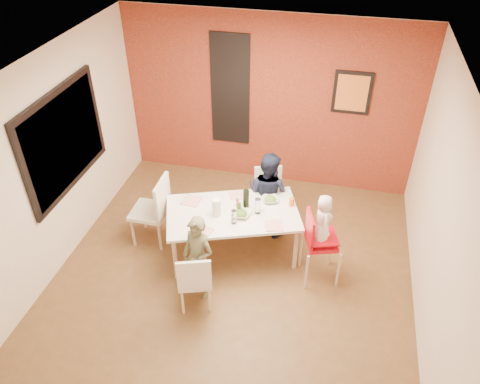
% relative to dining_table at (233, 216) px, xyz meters
% --- Properties ---
extents(ground, '(4.50, 4.50, 0.00)m').
position_rel_dining_table_xyz_m(ground, '(0.10, -0.32, -0.64)').
color(ground, brown).
rests_on(ground, ground).
extents(ceiling, '(4.50, 4.50, 0.02)m').
position_rel_dining_table_xyz_m(ceiling, '(0.10, -0.32, 2.06)').
color(ceiling, white).
rests_on(ceiling, wall_back).
extents(wall_back, '(4.50, 0.02, 2.70)m').
position_rel_dining_table_xyz_m(wall_back, '(0.10, 1.93, 0.71)').
color(wall_back, '#EFDEC6').
rests_on(wall_back, ground).
extents(wall_front, '(4.50, 0.02, 2.70)m').
position_rel_dining_table_xyz_m(wall_front, '(0.10, -2.57, 0.71)').
color(wall_front, '#EFDEC6').
rests_on(wall_front, ground).
extents(wall_left, '(0.02, 4.50, 2.70)m').
position_rel_dining_table_xyz_m(wall_left, '(-2.15, -0.32, 0.71)').
color(wall_left, '#EFDEC6').
rests_on(wall_left, ground).
extents(wall_right, '(0.02, 4.50, 2.70)m').
position_rel_dining_table_xyz_m(wall_right, '(2.35, -0.32, 0.71)').
color(wall_right, '#EFDEC6').
rests_on(wall_right, ground).
extents(brick_accent_wall, '(4.50, 0.02, 2.70)m').
position_rel_dining_table_xyz_m(brick_accent_wall, '(0.10, 1.91, 0.71)').
color(brick_accent_wall, maroon).
rests_on(brick_accent_wall, ground).
extents(picture_window_frame, '(0.05, 1.70, 1.30)m').
position_rel_dining_table_xyz_m(picture_window_frame, '(-2.12, -0.12, 0.91)').
color(picture_window_frame, black).
rests_on(picture_window_frame, wall_left).
extents(picture_window_pane, '(0.02, 1.55, 1.15)m').
position_rel_dining_table_xyz_m(picture_window_pane, '(-2.10, -0.12, 0.91)').
color(picture_window_pane, black).
rests_on(picture_window_pane, wall_left).
extents(glassblock_strip, '(0.55, 0.03, 1.70)m').
position_rel_dining_table_xyz_m(glassblock_strip, '(-0.50, 1.89, 0.86)').
color(glassblock_strip, silver).
rests_on(glassblock_strip, wall_back).
extents(glassblock_surround, '(0.60, 0.03, 1.76)m').
position_rel_dining_table_xyz_m(glassblock_surround, '(-0.50, 1.89, 0.86)').
color(glassblock_surround, black).
rests_on(glassblock_surround, wall_back).
extents(art_print_frame, '(0.54, 0.03, 0.64)m').
position_rel_dining_table_xyz_m(art_print_frame, '(1.30, 1.89, 1.01)').
color(art_print_frame, black).
rests_on(art_print_frame, wall_back).
extents(art_print_canvas, '(0.44, 0.01, 0.54)m').
position_rel_dining_table_xyz_m(art_print_canvas, '(1.30, 1.87, 1.01)').
color(art_print_canvas, orange).
rests_on(art_print_canvas, wall_back).
extents(dining_table, '(1.90, 1.45, 0.70)m').
position_rel_dining_table_xyz_m(dining_table, '(0.00, 0.00, 0.00)').
color(dining_table, white).
rests_on(dining_table, ground).
extents(chair_near, '(0.49, 0.49, 0.84)m').
position_rel_dining_table_xyz_m(chair_near, '(-0.20, -1.02, -0.17)').
color(chair_near, white).
rests_on(chair_near, ground).
extents(chair_far, '(0.50, 0.50, 0.85)m').
position_rel_dining_table_xyz_m(chair_far, '(0.32, 0.83, -0.16)').
color(chair_far, white).
rests_on(chair_far, ground).
extents(chair_left, '(0.48, 0.48, 1.02)m').
position_rel_dining_table_xyz_m(chair_left, '(-1.08, 0.01, -0.07)').
color(chair_left, silver).
rests_on(chair_left, ground).
extents(high_chair, '(0.53, 0.53, 1.01)m').
position_rel_dining_table_xyz_m(high_chair, '(1.12, -0.20, -0.03)').
color(high_chair, red).
rests_on(high_chair, ground).
extents(child_near, '(0.49, 0.40, 1.15)m').
position_rel_dining_table_xyz_m(child_near, '(-0.22, -0.79, -0.06)').
color(child_near, '#5E5E43').
rests_on(child_near, ground).
extents(child_far, '(0.74, 0.67, 1.26)m').
position_rel_dining_table_xyz_m(child_far, '(0.35, 0.60, -0.01)').
color(child_far, '#161C32').
rests_on(child_far, ground).
extents(toddler, '(0.31, 0.38, 0.67)m').
position_rel_dining_table_xyz_m(toddler, '(1.14, -0.18, 0.29)').
color(toddler, silver).
rests_on(toddler, high_chair).
extents(plate_near_left, '(0.24, 0.24, 0.01)m').
position_rel_dining_table_xyz_m(plate_near_left, '(-0.25, -0.45, 0.07)').
color(plate_near_left, white).
rests_on(plate_near_left, dining_table).
extents(plate_far_mid, '(0.26, 0.26, 0.01)m').
position_rel_dining_table_xyz_m(plate_far_mid, '(-0.03, 0.35, 0.07)').
color(plate_far_mid, white).
rests_on(plate_far_mid, dining_table).
extents(plate_near_right, '(0.27, 0.27, 0.01)m').
position_rel_dining_table_xyz_m(plate_near_right, '(0.57, -0.15, 0.07)').
color(plate_near_right, white).
rests_on(plate_near_right, dining_table).
extents(plate_far_left, '(0.25, 0.25, 0.01)m').
position_rel_dining_table_xyz_m(plate_far_left, '(-0.59, 0.10, 0.07)').
color(plate_far_left, white).
rests_on(plate_far_left, dining_table).
extents(salad_bowl_a, '(0.26, 0.26, 0.06)m').
position_rel_dining_table_xyz_m(salad_bowl_a, '(0.12, -0.04, 0.09)').
color(salad_bowl_a, white).
rests_on(salad_bowl_a, dining_table).
extents(salad_bowl_b, '(0.27, 0.27, 0.05)m').
position_rel_dining_table_xyz_m(salad_bowl_b, '(0.43, 0.33, 0.09)').
color(salad_bowl_b, silver).
rests_on(salad_bowl_b, dining_table).
extents(wine_bottle, '(0.08, 0.08, 0.29)m').
position_rel_dining_table_xyz_m(wine_bottle, '(0.16, 0.09, 0.21)').
color(wine_bottle, black).
rests_on(wine_bottle, dining_table).
extents(wine_glass_a, '(0.07, 0.07, 0.19)m').
position_rel_dining_table_xyz_m(wine_glass_a, '(0.07, -0.21, 0.16)').
color(wine_glass_a, white).
rests_on(wine_glass_a, dining_table).
extents(wine_glass_b, '(0.08, 0.08, 0.22)m').
position_rel_dining_table_xyz_m(wine_glass_b, '(0.32, 0.06, 0.17)').
color(wine_glass_b, white).
rests_on(wine_glass_b, dining_table).
extents(paper_towel_roll, '(0.11, 0.11, 0.25)m').
position_rel_dining_table_xyz_m(paper_towel_roll, '(-0.18, -0.11, 0.19)').
color(paper_towel_roll, white).
rests_on(paper_towel_roll, dining_table).
extents(condiment_red, '(0.03, 0.03, 0.14)m').
position_rel_dining_table_xyz_m(condiment_red, '(0.06, 0.05, 0.13)').
color(condiment_red, red).
rests_on(condiment_red, dining_table).
extents(condiment_green, '(0.04, 0.04, 0.15)m').
position_rel_dining_table_xyz_m(condiment_green, '(0.09, 0.02, 0.14)').
color(condiment_green, '#2B7025').
rests_on(condiment_green, dining_table).
extents(condiment_brown, '(0.03, 0.03, 0.13)m').
position_rel_dining_table_xyz_m(condiment_brown, '(0.04, 0.11, 0.13)').
color(condiment_brown, brown).
rests_on(condiment_brown, dining_table).
extents(sippy_cup, '(0.07, 0.07, 0.12)m').
position_rel_dining_table_xyz_m(sippy_cup, '(0.72, 0.30, 0.12)').
color(sippy_cup, orange).
rests_on(sippy_cup, dining_table).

